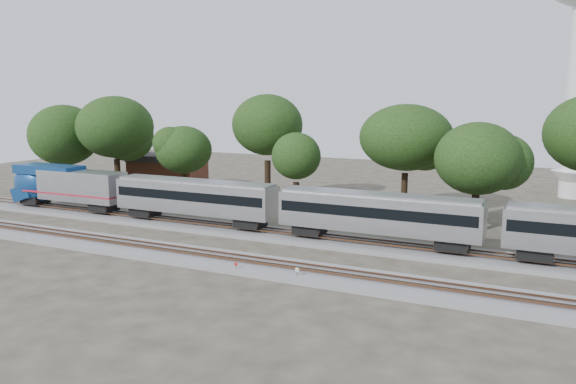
# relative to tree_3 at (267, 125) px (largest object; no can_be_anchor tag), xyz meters

# --- Properties ---
(ground) EXTENTS (160.00, 160.00, 0.00)m
(ground) POSITION_rel_tree_3_xyz_m (7.48, -23.01, -10.19)
(ground) COLOR #383328
(ground) RESTS_ON ground
(track_far) EXTENTS (160.00, 5.00, 0.73)m
(track_far) POSITION_rel_tree_3_xyz_m (7.48, -17.01, -9.98)
(track_far) COLOR slate
(track_far) RESTS_ON ground
(track_near) EXTENTS (160.00, 5.00, 0.73)m
(track_near) POSITION_rel_tree_3_xyz_m (7.48, -27.01, -9.98)
(track_near) COLOR slate
(track_near) RESTS_ON ground
(switch_stand_red) EXTENTS (0.28, 0.05, 0.87)m
(switch_stand_red) POSITION_rel_tree_3_xyz_m (12.30, -28.97, -9.63)
(switch_stand_red) COLOR #512D19
(switch_stand_red) RESTS_ON ground
(switch_stand_white) EXTENTS (0.32, 0.08, 1.01)m
(switch_stand_white) POSITION_rel_tree_3_xyz_m (17.38, -28.53, -9.54)
(switch_stand_white) COLOR #512D19
(switch_stand_white) RESTS_ON ground
(switch_lever) EXTENTS (0.58, 0.48, 0.30)m
(switch_lever) POSITION_rel_tree_3_xyz_m (15.04, -28.32, -10.04)
(switch_lever) COLOR #512D19
(switch_lever) RESTS_ON ground
(brick_building) EXTENTS (11.90, 9.47, 5.10)m
(brick_building) POSITION_rel_tree_3_xyz_m (-19.81, 4.56, -7.62)
(brick_building) COLOR brown
(brick_building) RESTS_ON ground
(tree_0) EXTENTS (8.57, 8.57, 12.09)m
(tree_0) POSITION_rel_tree_3_xyz_m (-29.47, -6.55, -1.77)
(tree_0) COLOR black
(tree_0) RESTS_ON ground
(tree_1) EXTENTS (9.88, 9.88, 13.93)m
(tree_1) POSITION_rel_tree_3_xyz_m (-20.96, -5.37, -0.48)
(tree_1) COLOR black
(tree_1) RESTS_ON ground
(tree_2) EXTENTS (7.18, 7.18, 10.12)m
(tree_2) POSITION_rel_tree_3_xyz_m (-9.24, -5.83, -3.15)
(tree_2) COLOR black
(tree_2) RESTS_ON ground
(tree_3) EXTENTS (10.37, 10.37, 14.61)m
(tree_3) POSITION_rel_tree_3_xyz_m (0.00, 0.00, 0.00)
(tree_3) COLOR black
(tree_3) RESTS_ON ground
(tree_4) EXTENTS (6.96, 6.96, 9.82)m
(tree_4) POSITION_rel_tree_3_xyz_m (6.52, -5.11, -3.36)
(tree_4) COLOR black
(tree_4) RESTS_ON ground
(tree_5) EXTENTS (9.25, 9.25, 13.05)m
(tree_5) POSITION_rel_tree_3_xyz_m (18.47, -0.41, -1.10)
(tree_5) COLOR black
(tree_5) RESTS_ON ground
(tree_6) EXTENTS (7.74, 7.74, 10.92)m
(tree_6) POSITION_rel_tree_3_xyz_m (27.30, -6.47, -2.59)
(tree_6) COLOR black
(tree_6) RESTS_ON ground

